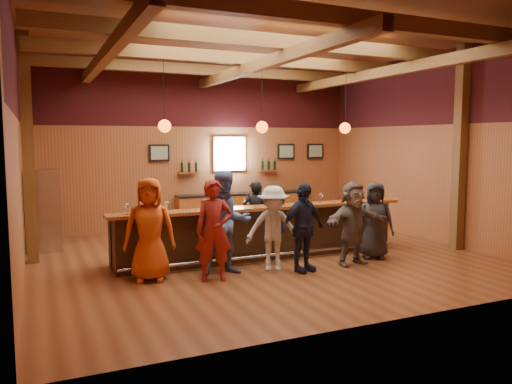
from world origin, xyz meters
TOP-DOWN VIEW (x-y plane):
  - room at (0.00, 0.06)m, footprint 9.04×9.00m
  - bar_counter at (0.02, 0.15)m, footprint 6.30×1.07m
  - back_bar_cabinet at (1.20, 3.72)m, footprint 4.00×0.52m
  - window at (0.80, 3.95)m, footprint 0.95×0.09m
  - framed_pictures at (1.67, 3.94)m, footprint 5.35×0.05m
  - wine_shelves at (0.80, 3.88)m, footprint 3.00×0.18m
  - pendant_lights at (0.00, 0.00)m, footprint 4.24×0.24m
  - stainless_fridge at (-4.10, 2.60)m, footprint 0.70×0.70m
  - customer_orange at (-2.47, -0.72)m, footprint 1.00×0.79m
  - customer_redvest at (-1.45, -1.17)m, footprint 0.73×0.57m
  - customer_denim at (-1.11, -0.87)m, footprint 0.98×0.79m
  - customer_white at (-0.20, -0.95)m, footprint 1.17×0.93m
  - customer_navy at (0.24, -1.28)m, footprint 1.04×0.62m
  - customer_brown at (1.40, -1.23)m, footprint 1.57×0.68m
  - customer_dark at (2.12, -0.96)m, footprint 0.92×0.82m
  - bartender at (0.25, 0.91)m, footprint 0.63×0.50m
  - ice_bucket at (0.29, -0.05)m, footprint 0.24×0.24m
  - bottle_a at (0.47, -0.04)m, footprint 0.07×0.07m
  - bottle_b at (0.87, -0.11)m, footprint 0.08×0.08m
  - glass_a at (-2.76, -0.21)m, footprint 0.09×0.09m
  - glass_b at (-2.03, -0.18)m, footprint 0.09×0.09m
  - glass_c at (-1.26, -0.10)m, footprint 0.09×0.09m
  - glass_d at (-1.12, -0.22)m, footprint 0.08×0.08m
  - glass_e at (-0.43, -0.09)m, footprint 0.07×0.07m
  - glass_f at (0.89, -0.19)m, footprint 0.09×0.09m
  - glass_g at (1.34, -0.11)m, footprint 0.09×0.09m
  - glass_h at (1.96, -0.19)m, footprint 0.08×0.08m

SIDE VIEW (x-z plane):
  - back_bar_cabinet at x=1.20m, z-range 0.00..0.95m
  - bar_counter at x=0.02m, z-range -0.03..1.08m
  - bartender at x=0.25m, z-range 0.00..1.53m
  - customer_dark at x=2.12m, z-range 0.00..1.59m
  - customer_white at x=-0.20m, z-range 0.00..1.59m
  - customer_brown at x=1.40m, z-range 0.00..1.64m
  - customer_navy at x=0.24m, z-range 0.00..1.66m
  - customer_redvest at x=-1.45m, z-range 0.00..1.77m
  - stainless_fridge at x=-4.10m, z-range 0.00..1.80m
  - customer_orange at x=-2.47m, z-range 0.00..1.81m
  - customer_denim at x=-1.11m, z-range 0.00..1.89m
  - glass_e at x=-0.43m, z-range 1.15..1.31m
  - glass_d at x=-1.12m, z-range 1.15..1.32m
  - bottle_a at x=0.47m, z-range 1.07..1.41m
  - ice_bucket at x=0.29m, z-range 1.11..1.38m
  - glass_h at x=1.96m, z-range 1.15..1.34m
  - bottle_b at x=0.87m, z-range 1.07..1.42m
  - glass_f at x=0.89m, z-range 1.15..1.35m
  - glass_b at x=-2.03m, z-range 1.15..1.35m
  - glass_g at x=1.34m, z-range 1.15..1.35m
  - glass_c at x=-1.26m, z-range 1.15..1.35m
  - glass_a at x=-2.76m, z-range 1.15..1.35m
  - wine_shelves at x=0.80m, z-range 1.47..1.77m
  - window at x=0.80m, z-range 1.57..2.52m
  - framed_pictures at x=1.67m, z-range 1.88..2.33m
  - pendant_lights at x=0.00m, z-range 2.02..3.39m
  - room at x=0.00m, z-range 0.95..5.47m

